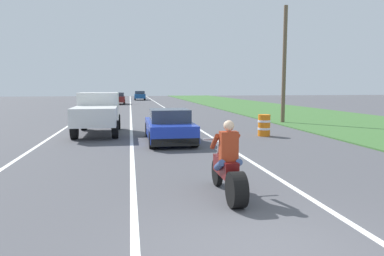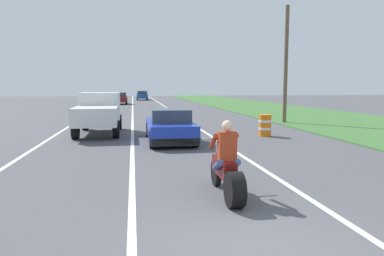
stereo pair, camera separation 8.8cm
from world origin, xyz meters
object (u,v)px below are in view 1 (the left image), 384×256
at_px(pickup_truck_left_lane_white, 98,111).
at_px(distant_car_far_ahead, 118,98).
at_px(sports_car_blue, 169,127).
at_px(construction_barrel_nearest, 264,125).
at_px(motorcycle_with_rider, 228,170).
at_px(distant_car_further_ahead, 140,95).

distance_m(pickup_truck_left_lane_white, distant_car_far_ahead, 28.88).
xyz_separation_m(sports_car_blue, distant_car_far_ahead, (-3.13, 31.86, 0.14)).
xyz_separation_m(construction_barrel_nearest, distant_car_far_ahead, (-7.64, 30.94, 0.27)).
xyz_separation_m(motorcycle_with_rider, distant_car_further_ahead, (-0.37, 52.99, 0.18)).
bearing_deg(sports_car_blue, motorcycle_with_rider, -87.17).
distance_m(sports_car_blue, distant_car_far_ahead, 32.02).
relative_size(sports_car_blue, construction_barrel_nearest, 4.30).
bearing_deg(distant_car_further_ahead, construction_barrel_nearest, -84.21).
relative_size(distant_car_far_ahead, distant_car_further_ahead, 1.00).
xyz_separation_m(motorcycle_with_rider, sports_car_blue, (-0.38, 7.73, 0.04)).
xyz_separation_m(pickup_truck_left_lane_white, distant_car_further_ahead, (3.15, 42.28, -0.33)).
bearing_deg(sports_car_blue, construction_barrel_nearest, 11.51).
distance_m(pickup_truck_left_lane_white, construction_barrel_nearest, 7.94).
height_order(construction_barrel_nearest, distant_car_further_ahead, distant_car_further_ahead).
distance_m(distant_car_far_ahead, distant_car_further_ahead, 13.77).
distance_m(motorcycle_with_rider, distant_car_further_ahead, 52.99).
height_order(pickup_truck_left_lane_white, construction_barrel_nearest, pickup_truck_left_lane_white).
distance_m(motorcycle_with_rider, construction_barrel_nearest, 9.58).
distance_m(motorcycle_with_rider, pickup_truck_left_lane_white, 11.29).
bearing_deg(motorcycle_with_rider, construction_barrel_nearest, 64.48).
distance_m(sports_car_blue, distant_car_further_ahead, 45.26).
relative_size(motorcycle_with_rider, distant_car_far_ahead, 0.55).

